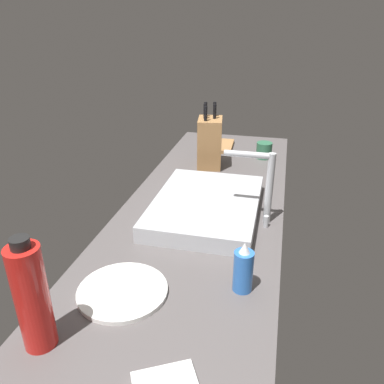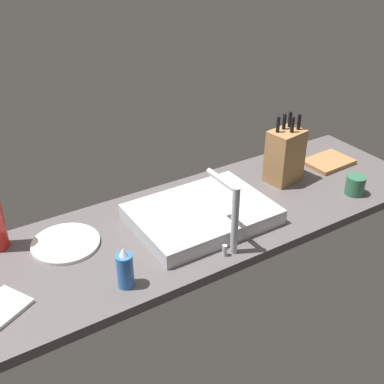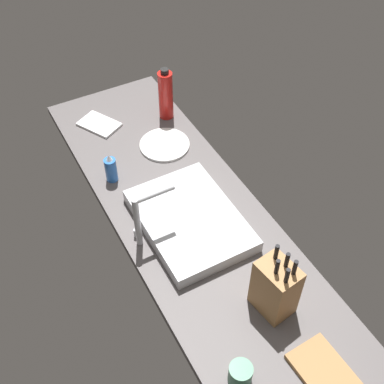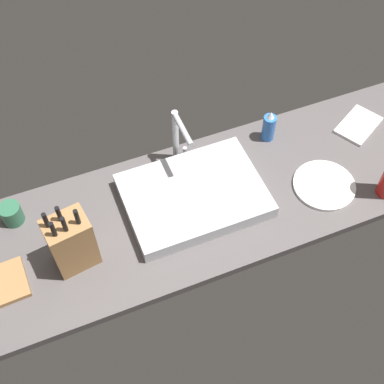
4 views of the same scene
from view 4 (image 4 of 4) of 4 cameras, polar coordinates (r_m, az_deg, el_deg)
The scene contains 8 objects.
countertop_slab at distance 184.85cm, azimuth 1.15°, elevation -1.47°, with size 194.11×56.91×3.50cm, color #514C4C.
sink_basin at distance 181.69cm, azimuth 0.21°, elevation -0.40°, with size 48.54×35.15×5.54cm, color #B7BABF.
faucet at distance 183.52cm, azimuth -1.56°, elevation 6.33°, with size 5.50×16.30×24.23cm.
knife_block at distance 166.08cm, azimuth -13.23°, elevation -5.41°, with size 14.86×12.18×28.11cm.
soap_bottle at distance 200.24cm, azimuth 8.51°, elevation 7.14°, with size 5.01×5.01×13.88cm.
dinner_plate at distance 193.16cm, azimuth 14.42°, elevation 0.74°, with size 22.67×22.67×1.20cm, color white.
dish_towel at distance 216.50cm, azimuth 17.94°, elevation 7.06°, with size 18.71×12.10×1.20cm, color white.
coffee_mug at distance 186.68cm, azimuth -19.35°, elevation -2.28°, with size 7.37×7.37×7.56cm, color #2D6647.
Camera 4 is at (-42.38, -95.13, 154.47)cm, focal length 48.18 mm.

